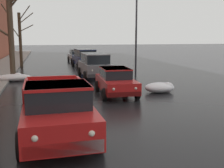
% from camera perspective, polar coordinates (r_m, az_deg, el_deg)
% --- Properties ---
extents(snow_bank_near_corner_left, '(2.43, 1.00, 0.57)m').
position_cam_1_polar(snow_bank_near_corner_left, '(20.50, -19.29, 1.25)').
color(snow_bank_near_corner_left, white).
rests_on(snow_bank_near_corner_left, ground).
extents(snow_bank_along_left_kerb, '(1.69, 1.16, 0.57)m').
position_cam_1_polar(snow_bank_along_left_kerb, '(15.69, 9.91, -0.69)').
color(snow_bank_along_left_kerb, white).
rests_on(snow_bank_along_left_kerb, ground).
extents(bare_tree_mid_block, '(3.28, 2.43, 6.73)m').
position_cam_1_polar(bare_tree_mid_block, '(21.41, -19.96, 10.34)').
color(bare_tree_mid_block, '#4C3D2D').
rests_on(bare_tree_mid_block, ground).
extents(bare_tree_far_down_block, '(2.43, 1.61, 5.96)m').
position_cam_1_polar(bare_tree_far_down_block, '(29.92, -18.11, 8.84)').
color(bare_tree_far_down_block, '#423323').
rests_on(bare_tree_far_down_block, ground).
extents(pickup_truck_red_approaching_near_lane, '(2.27, 4.96, 1.76)m').
position_cam_1_polar(pickup_truck_red_approaching_near_lane, '(8.68, -11.14, -5.08)').
color(pickup_truck_red_approaching_near_lane, red).
rests_on(pickup_truck_red_approaching_near_lane, ground).
extents(sedan_red_parked_kerbside_close, '(1.95, 4.00, 1.42)m').
position_cam_1_polar(sedan_red_parked_kerbside_close, '(14.79, 0.75, 0.68)').
color(sedan_red_parked_kerbside_close, red).
rests_on(sedan_red_parked_kerbside_close, ground).
extents(suv_grey_parked_kerbside_mid, '(2.17, 4.40, 1.82)m').
position_cam_1_polar(suv_grey_parked_kerbside_mid, '(20.84, -3.52, 3.95)').
color(suv_grey_parked_kerbside_mid, slate).
rests_on(suv_grey_parked_kerbside_mid, ground).
extents(suv_darkblue_parked_far_down_block, '(2.28, 4.63, 1.82)m').
position_cam_1_polar(suv_darkblue_parked_far_down_block, '(27.89, -5.56, 5.37)').
color(suv_darkblue_parked_far_down_block, navy).
rests_on(suv_darkblue_parked_far_down_block, ground).
extents(sedan_silver_queued_behind_truck, '(2.17, 4.07, 1.42)m').
position_cam_1_polar(sedan_silver_queued_behind_truck, '(34.04, -7.04, 5.72)').
color(sedan_silver_queued_behind_truck, '#B7B7BC').
rests_on(sedan_silver_queued_behind_truck, ground).
extents(street_lamp_post, '(0.44, 0.24, 6.25)m').
position_cam_1_polar(street_lamp_post, '(21.97, 4.93, 10.74)').
color(street_lamp_post, '#28282D').
rests_on(street_lamp_post, ground).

